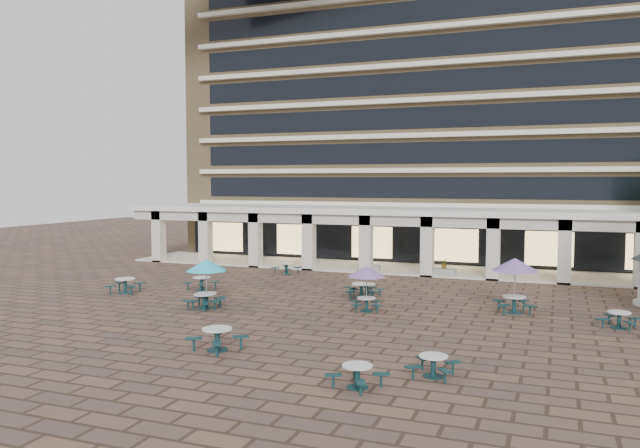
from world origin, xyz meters
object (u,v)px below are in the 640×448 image
Objects in this scene: picnic_table_2 at (433,364)px; planter_left at (369,264)px; picnic_table_1 at (217,337)px; planter_right at (445,269)px.

picnic_table_2 is 1.11× the size of planter_left.
picnic_table_2 is (8.13, -0.25, -0.08)m from picnic_table_1.
planter_left reaches higher than picnic_table_1.
picnic_table_1 is 1.47× the size of planter_right.
planter_right is (5.21, 0.00, -0.10)m from planter_left.
planter_right reaches higher than picnic_table_1.
planter_right is at bearing 0.00° from planter_left.
planter_right reaches higher than picnic_table_2.
planter_left is (-0.41, 21.26, 0.08)m from picnic_table_1.
planter_left reaches higher than planter_right.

